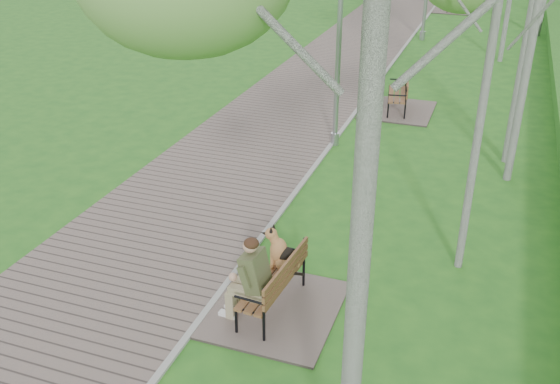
{
  "coord_description": "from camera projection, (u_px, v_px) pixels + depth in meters",
  "views": [
    {
      "loc": [
        3.5,
        -10.15,
        5.68
      ],
      "look_at": [
        0.43,
        -1.63,
        1.11
      ],
      "focal_mm": 40.0,
      "sensor_mm": 36.0,
      "label": 1
    }
  ],
  "objects": [
    {
      "name": "ground",
      "position": [
        288.0,
        204.0,
        12.14
      ],
      "size": [
        120.0,
        120.0,
        0.0
      ],
      "primitive_type": "plane",
      "color": "#26631F",
      "rests_on": "ground"
    },
    {
      "name": "walkway",
      "position": [
        397.0,
        6.0,
        30.72
      ],
      "size": [
        3.5,
        67.0,
        0.04
      ],
      "primitive_type": "cube",
      "color": "#70625B",
      "rests_on": "ground"
    },
    {
      "name": "kerb",
      "position": [
        433.0,
        9.0,
        30.19
      ],
      "size": [
        0.1,
        67.0,
        0.05
      ],
      "primitive_type": "cube",
      "color": "#999993",
      "rests_on": "ground"
    },
    {
      "name": "bench_main",
      "position": [
        267.0,
        286.0,
        8.95
      ],
      "size": [
        1.82,
        2.02,
        1.58
      ],
      "color": "#70625B",
      "rests_on": "ground"
    },
    {
      "name": "bench_second",
      "position": [
        397.0,
        103.0,
        16.92
      ],
      "size": [
        1.86,
        2.07,
        1.14
      ],
      "color": "#70625B",
      "rests_on": "ground"
    },
    {
      "name": "bench_third",
      "position": [
        450.0,
        6.0,
        29.74
      ],
      "size": [
        1.79,
        1.99,
        1.1
      ],
      "color": "#70625B",
      "rests_on": "ground"
    },
    {
      "name": "lamp_post_near",
      "position": [
        339.0,
        45.0,
        13.79
      ],
      "size": [
        0.2,
        0.2,
        5.07
      ],
      "color": "gray",
      "rests_on": "ground"
    }
  ]
}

